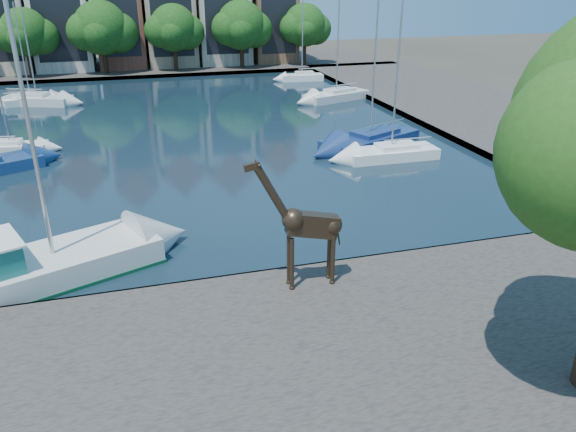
# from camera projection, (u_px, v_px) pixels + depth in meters

# --- Properties ---
(ground) EXTENTS (160.00, 160.00, 0.00)m
(ground) POSITION_uv_depth(u_px,v_px,m) (257.00, 282.00, 22.21)
(ground) COLOR #38332B
(ground) RESTS_ON ground
(water_basin) EXTENTS (38.00, 50.00, 0.08)m
(water_basin) POSITION_uv_depth(u_px,v_px,m) (186.00, 130.00, 43.33)
(water_basin) COLOR black
(water_basin) RESTS_ON ground
(near_quay) EXTENTS (50.00, 14.00, 0.50)m
(near_quay) POSITION_uv_depth(u_px,v_px,m) (313.00, 394.00, 15.94)
(near_quay) COLOR #47423E
(near_quay) RESTS_ON ground
(far_quay) EXTENTS (60.00, 16.00, 0.50)m
(far_quay) POSITION_uv_depth(u_px,v_px,m) (156.00, 66.00, 71.42)
(far_quay) COLOR #47423E
(far_quay) RESTS_ON ground
(right_quay) EXTENTS (14.00, 52.00, 0.50)m
(right_quay) POSITION_uv_depth(u_px,v_px,m) (470.00, 108.00, 49.60)
(right_quay) COLOR #47423E
(right_quay) RESTS_ON ground
(townhouse_west_inner) EXTENTS (6.43, 9.18, 15.15)m
(townhouse_west_inner) POSITION_uv_depth(u_px,v_px,m) (60.00, 8.00, 65.91)
(townhouse_west_inner) COLOR silver
(townhouse_west_inner) RESTS_ON far_quay
(townhouse_east_inner) EXTENTS (5.94, 9.18, 15.79)m
(townhouse_east_inner) POSITION_uv_depth(u_px,v_px,m) (167.00, 3.00, 68.93)
(townhouse_east_inner) COLOR tan
(townhouse_east_inner) RESTS_ON far_quay
(townhouse_east_end) EXTENTS (5.44, 9.18, 14.43)m
(townhouse_east_end) POSITION_uv_depth(u_px,v_px,m) (270.00, 7.00, 72.49)
(townhouse_east_end) COLOR brown
(townhouse_east_end) RESTS_ON far_quay
(far_tree_west) EXTENTS (6.76, 5.20, 7.36)m
(far_tree_west) POSITION_uv_depth(u_px,v_px,m) (26.00, 34.00, 61.11)
(far_tree_west) COLOR #332114
(far_tree_west) RESTS_ON far_quay
(far_tree_mid_west) EXTENTS (7.80, 6.00, 8.00)m
(far_tree_mid_west) POSITION_uv_depth(u_px,v_px,m) (102.00, 30.00, 63.06)
(far_tree_mid_west) COLOR #332114
(far_tree_mid_west) RESTS_ON far_quay
(far_tree_mid_east) EXTENTS (7.02, 5.40, 7.52)m
(far_tree_mid_east) POSITION_uv_depth(u_px,v_px,m) (174.00, 29.00, 65.16)
(far_tree_mid_east) COLOR #332114
(far_tree_mid_east) RESTS_ON far_quay
(far_tree_east) EXTENTS (7.54, 5.80, 7.84)m
(far_tree_east) POSITION_uv_depth(u_px,v_px,m) (242.00, 27.00, 67.15)
(far_tree_east) COLOR #332114
(far_tree_east) RESTS_ON far_quay
(far_tree_far_east) EXTENTS (6.76, 5.20, 7.36)m
(far_tree_far_east) POSITION_uv_depth(u_px,v_px,m) (305.00, 26.00, 69.25)
(far_tree_far_east) COLOR #332114
(far_tree_far_east) RESTS_ON far_quay
(giraffe_statue) EXTENTS (3.47, 0.62, 4.96)m
(giraffe_statue) POSITION_uv_depth(u_px,v_px,m) (306.00, 225.00, 20.10)
(giraffe_statue) COLOR #322519
(giraffe_statue) RESTS_ON near_quay
(motorsailer) EXTENTS (10.82, 6.71, 11.22)m
(motorsailer) POSITION_uv_depth(u_px,v_px,m) (11.00, 270.00, 21.17)
(motorsailer) COLOR silver
(motorsailer) RESTS_ON water_basin
(sailboat_left_c) EXTENTS (4.81, 2.28, 8.99)m
(sailboat_left_c) POSITION_uv_depth(u_px,v_px,m) (10.00, 146.00, 37.59)
(sailboat_left_c) COLOR white
(sailboat_left_c) RESTS_ON water_basin
(sailboat_left_d) EXTENTS (6.46, 4.29, 8.91)m
(sailboat_left_d) POSITION_uv_depth(u_px,v_px,m) (37.00, 98.00, 51.26)
(sailboat_left_d) COLOR silver
(sailboat_left_d) RESTS_ON water_basin
(sailboat_left_e) EXTENTS (5.07, 3.35, 8.83)m
(sailboat_left_e) POSITION_uv_depth(u_px,v_px,m) (30.00, 98.00, 51.71)
(sailboat_left_e) COLOR white
(sailboat_left_e) RESTS_ON water_basin
(sailboat_right_a) EXTENTS (6.02, 2.14, 10.95)m
(sailboat_right_a) POSITION_uv_depth(u_px,v_px,m) (391.00, 151.00, 36.37)
(sailboat_right_a) COLOR white
(sailboat_right_a) RESTS_ON water_basin
(sailboat_right_b) EXTENTS (8.07, 5.60, 9.64)m
(sailboat_right_b) POSITION_uv_depth(u_px,v_px,m) (370.00, 138.00, 39.35)
(sailboat_right_b) COLOR navy
(sailboat_right_b) RESTS_ON water_basin
(sailboat_right_c) EXTENTS (6.79, 4.19, 10.94)m
(sailboat_right_c) POSITION_uv_depth(u_px,v_px,m) (336.00, 94.00, 53.07)
(sailboat_right_c) COLOR silver
(sailboat_right_c) RESTS_ON water_basin
(sailboat_right_d) EXTENTS (4.74, 2.05, 8.75)m
(sailboat_right_d) POSITION_uv_depth(u_px,v_px,m) (302.00, 76.00, 62.58)
(sailboat_right_d) COLOR white
(sailboat_right_d) RESTS_ON water_basin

